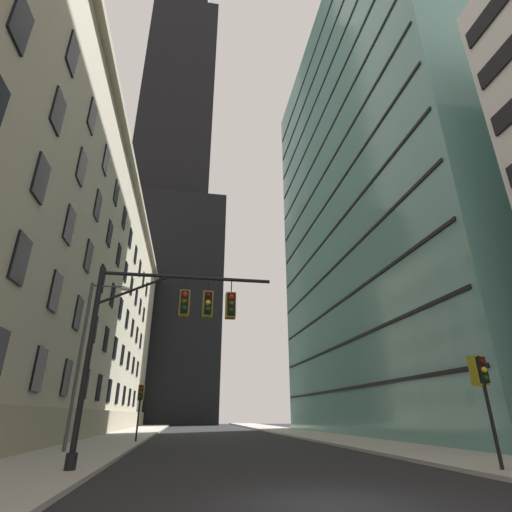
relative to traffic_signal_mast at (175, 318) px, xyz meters
name	(u,v)px	position (x,y,z in m)	size (l,w,h in m)	color
ground_plane	(334,508)	(3.91, -5.65, -5.30)	(102.00, 160.00, 0.10)	black
station_building	(39,284)	(-14.65, 24.47, 8.58)	(15.80, 72.25, 27.71)	#B2A88E
dark_skyscraper	(175,152)	(-7.05, 74.69, 64.12)	(27.41, 27.41, 233.32)	black
glass_office_midrise	(395,192)	(23.56, 21.05, 21.16)	(17.39, 39.15, 52.82)	slate
traffic_signal_mast	(175,318)	(0.00, 0.00, 0.00)	(6.84, 0.63, 7.02)	black
traffic_light_near_right	(481,377)	(10.94, -2.19, -2.19)	(0.40, 0.63, 3.64)	black
traffic_light_far_left	(141,396)	(-2.55, 14.53, -2.22)	(0.40, 0.63, 3.61)	black
street_lamppost	(87,346)	(-4.81, 7.19, -0.05)	(2.19, 0.32, 8.63)	#47474C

